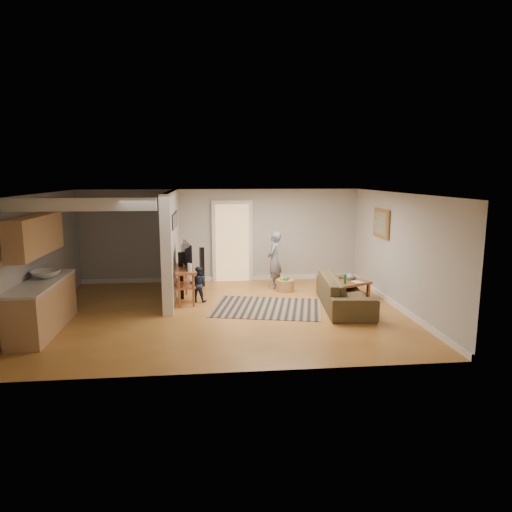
# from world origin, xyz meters

# --- Properties ---
(ground) EXTENTS (7.50, 7.50, 0.00)m
(ground) POSITION_xyz_m (0.00, 0.00, 0.00)
(ground) COLOR brown
(ground) RESTS_ON ground
(room_shell) EXTENTS (7.54, 6.02, 2.52)m
(room_shell) POSITION_xyz_m (-1.07, 0.43, 1.46)
(room_shell) COLOR #B5B2AD
(room_shell) RESTS_ON ground
(area_rug) EXTENTS (2.67, 2.20, 0.01)m
(area_rug) POSITION_xyz_m (0.91, 0.24, 0.01)
(area_rug) COLOR black
(area_rug) RESTS_ON ground
(sofa) EXTENTS (1.16, 2.44, 0.69)m
(sofa) POSITION_xyz_m (2.60, 0.11, 0.00)
(sofa) COLOR #453E22
(sofa) RESTS_ON ground
(coffee_table) EXTENTS (1.26, 1.04, 0.65)m
(coffee_table) POSITION_xyz_m (2.81, 0.72, 0.33)
(coffee_table) COLOR brown
(coffee_table) RESTS_ON ground
(tv_console) EXTENTS (0.70, 1.31, 1.07)m
(tv_console) POSITION_xyz_m (-0.94, 1.01, 0.71)
(tv_console) COLOR brown
(tv_console) RESTS_ON ground
(speaker_left) EXTENTS (0.12, 0.12, 1.11)m
(speaker_left) POSITION_xyz_m (-1.00, 1.20, 0.56)
(speaker_left) COLOR black
(speaker_left) RESTS_ON ground
(speaker_right) EXTENTS (0.13, 0.13, 1.03)m
(speaker_right) POSITION_xyz_m (-0.52, 2.38, 0.52)
(speaker_right) COLOR black
(speaker_right) RESTS_ON ground
(toy_basket) EXTENTS (0.45, 0.45, 0.40)m
(toy_basket) POSITION_xyz_m (1.54, 1.65, 0.17)
(toy_basket) COLOR #92653F
(toy_basket) RESTS_ON ground
(child) EXTENTS (0.53, 0.63, 1.47)m
(child) POSITION_xyz_m (1.32, 2.02, 0.00)
(child) COLOR slate
(child) RESTS_ON ground
(toddler) EXTENTS (0.48, 0.42, 0.82)m
(toddler) POSITION_xyz_m (-0.60, 0.92, 0.00)
(toddler) COLOR #1C243A
(toddler) RESTS_ON ground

